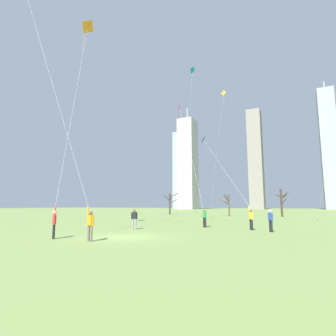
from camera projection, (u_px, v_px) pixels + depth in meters
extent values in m
plane|color=#7A934C|center=(125.00, 237.00, 16.51)|extent=(400.00, 400.00, 0.00)
cylinder|color=black|center=(54.00, 232.00, 15.52)|extent=(0.14, 0.14, 0.85)
cylinder|color=black|center=(54.00, 231.00, 15.72)|extent=(0.14, 0.14, 0.85)
cube|color=red|center=(54.00, 219.00, 15.72)|extent=(0.38, 0.38, 0.54)
sphere|color=tan|center=(55.00, 212.00, 15.77)|extent=(0.22, 0.22, 0.22)
cylinder|color=red|center=(54.00, 220.00, 15.52)|extent=(0.09, 0.09, 0.55)
cylinder|color=red|center=(55.00, 211.00, 15.98)|extent=(0.21, 0.20, 0.56)
cube|color=orange|center=(88.00, 27.00, 23.58)|extent=(0.58, 1.48, 1.34)
cylinder|color=black|center=(88.00, 27.00, 23.58)|extent=(0.50, 0.29, 0.81)
cylinder|color=orange|center=(83.00, 42.00, 23.35)|extent=(0.02, 0.02, 2.03)
cylinder|color=silver|center=(75.00, 99.00, 19.80)|extent=(2.71, 4.77, 15.63)
cylinder|color=black|center=(206.00, 223.00, 23.74)|extent=(0.14, 0.14, 0.85)
cylinder|color=black|center=(204.00, 222.00, 23.92)|extent=(0.14, 0.14, 0.85)
cube|color=#338C4C|center=(205.00, 215.00, 23.92)|extent=(0.39, 0.35, 0.54)
sphere|color=#9E7051|center=(204.00, 210.00, 23.98)|extent=(0.22, 0.22, 0.22)
cylinder|color=#338C4C|center=(206.00, 215.00, 23.74)|extent=(0.09, 0.09, 0.55)
cylinder|color=#338C4C|center=(203.00, 209.00, 24.16)|extent=(0.22, 0.18, 0.56)
cube|color=red|center=(179.00, 106.00, 30.28)|extent=(0.58, 0.86, 0.99)
cylinder|color=black|center=(179.00, 106.00, 30.28)|extent=(0.17, 0.18, 0.64)
cylinder|color=red|center=(178.00, 115.00, 30.08)|extent=(0.02, 0.02, 1.40)
cylinder|color=silver|center=(190.00, 151.00, 27.24)|extent=(3.71, 3.30, 11.15)
cylinder|color=#726656|center=(91.00, 234.00, 14.38)|extent=(0.14, 0.14, 0.85)
cylinder|color=#726656|center=(89.00, 233.00, 14.50)|extent=(0.14, 0.14, 0.85)
cube|color=orange|center=(90.00, 220.00, 14.54)|extent=(0.36, 0.25, 0.54)
sphere|color=brown|center=(91.00, 213.00, 14.59)|extent=(0.22, 0.22, 0.22)
cylinder|color=orange|center=(93.00, 221.00, 14.42)|extent=(0.09, 0.09, 0.55)
cylinder|color=orange|center=(88.00, 211.00, 14.72)|extent=(0.21, 0.12, 0.56)
cylinder|color=silver|center=(49.00, 72.00, 17.75)|extent=(7.85, 0.13, 17.62)
cylinder|color=black|center=(252.00, 225.00, 21.07)|extent=(0.14, 0.14, 0.85)
cylinder|color=black|center=(251.00, 225.00, 21.28)|extent=(0.14, 0.14, 0.85)
cube|color=yellow|center=(251.00, 216.00, 21.28)|extent=(0.37, 0.39, 0.54)
sphere|color=brown|center=(251.00, 211.00, 21.33)|extent=(0.22, 0.22, 0.22)
cylinder|color=yellow|center=(252.00, 216.00, 21.07)|extent=(0.09, 0.09, 0.55)
cylinder|color=yellow|center=(249.00, 210.00, 21.54)|extent=(0.20, 0.21, 0.56)
cube|color=blue|center=(203.00, 139.00, 29.80)|extent=(0.42, 1.10, 1.01)
cylinder|color=black|center=(203.00, 139.00, 29.80)|extent=(0.34, 0.36, 0.60)
cylinder|color=blue|center=(201.00, 149.00, 29.55)|extent=(0.02, 0.02, 1.57)
cylinder|color=silver|center=(222.00, 167.00, 25.69)|extent=(5.57, 5.38, 7.35)
cylinder|color=gray|center=(135.00, 224.00, 21.87)|extent=(0.14, 0.14, 0.85)
cylinder|color=gray|center=(133.00, 224.00, 21.85)|extent=(0.14, 0.14, 0.85)
cube|color=black|center=(134.00, 215.00, 21.96)|extent=(0.39, 0.35, 0.54)
sphere|color=brown|center=(134.00, 211.00, 22.01)|extent=(0.22, 0.22, 0.22)
cylinder|color=black|center=(137.00, 216.00, 21.97)|extent=(0.09, 0.09, 0.55)
cylinder|color=black|center=(132.00, 216.00, 21.94)|extent=(0.09, 0.09, 0.55)
cylinder|color=black|center=(270.00, 226.00, 19.70)|extent=(0.14, 0.14, 0.85)
cylinder|color=black|center=(272.00, 226.00, 19.49)|extent=(0.14, 0.14, 0.85)
cube|color=#2D4CA5|center=(270.00, 216.00, 19.69)|extent=(0.36, 0.39, 0.54)
sphere|color=beige|center=(270.00, 211.00, 19.75)|extent=(0.22, 0.22, 0.22)
cylinder|color=#2D4CA5|center=(269.00, 217.00, 19.89)|extent=(0.09, 0.09, 0.55)
cylinder|color=#2D4CA5|center=(272.00, 217.00, 19.48)|extent=(0.09, 0.09, 0.55)
cube|color=yellow|center=(224.00, 93.00, 45.30)|extent=(0.87, 0.29, 0.84)
cylinder|color=black|center=(224.00, 93.00, 45.30)|extent=(0.06, 0.25, 0.53)
cylinder|color=yellow|center=(224.00, 98.00, 45.31)|extent=(0.02, 0.02, 1.21)
cylinder|color=silver|center=(217.00, 154.00, 44.23)|extent=(2.76, 0.54, 20.70)
cylinder|color=#3F3833|center=(210.00, 217.00, 43.16)|extent=(0.10, 0.10, 0.08)
cube|color=teal|center=(192.00, 70.00, 40.91)|extent=(0.40, 1.24, 1.21)
cylinder|color=black|center=(192.00, 70.00, 40.91)|extent=(0.34, 0.05, 0.77)
cylinder|color=teal|center=(191.00, 79.00, 40.79)|extent=(0.02, 0.02, 1.74)
cylinder|color=silver|center=(187.00, 137.00, 36.49)|extent=(0.61, 6.17, 22.31)
cylinder|color=#3F3833|center=(181.00, 221.00, 32.07)|extent=(0.10, 0.10, 0.08)
cylinder|color=silver|center=(334.00, 122.00, 33.61)|extent=(5.12, 1.97, 24.45)
cylinder|color=#3F3833|center=(317.00, 221.00, 33.90)|extent=(0.10, 0.10, 0.08)
cylinder|color=#423326|center=(170.00, 204.00, 58.78)|extent=(0.34, 0.34, 4.50)
cylinder|color=#423326|center=(167.00, 198.00, 58.89)|extent=(1.22, 0.86, 1.32)
cylinder|color=#423326|center=(170.00, 194.00, 59.70)|extent=(0.76, 1.22, 0.94)
cylinder|color=#423326|center=(174.00, 195.00, 59.15)|extent=(1.76, 1.20, 1.08)
cylinder|color=#423326|center=(174.00, 201.00, 58.84)|extent=(1.66, 0.85, 0.91)
cylinder|color=#423326|center=(171.00, 199.00, 58.53)|extent=(0.81, 0.70, 0.79)
cylinder|color=#423326|center=(281.00, 203.00, 47.19)|extent=(0.37, 0.37, 4.83)
cylinder|color=#423326|center=(284.00, 197.00, 47.08)|extent=(1.08, 0.28, 1.05)
cylinder|color=#423326|center=(278.00, 196.00, 47.46)|extent=(0.95, 0.37, 0.70)
cylinder|color=#423326|center=(284.00, 201.00, 46.61)|extent=(1.02, 1.09, 1.01)
cylinder|color=#423326|center=(285.00, 195.00, 46.77)|extent=(1.45, 0.86, 1.00)
cylinder|color=brown|center=(229.00, 205.00, 49.60)|extent=(0.28, 0.28, 4.02)
cylinder|color=brown|center=(224.00, 201.00, 49.81)|extent=(1.70, 0.66, 0.96)
cylinder|color=brown|center=(226.00, 198.00, 49.24)|extent=(0.75, 1.62, 1.39)
cylinder|color=brown|center=(227.00, 199.00, 49.24)|extent=(0.38, 1.36, 0.88)
cylinder|color=brown|center=(224.00, 202.00, 50.29)|extent=(1.91, 0.59, 1.25)
cylinder|color=brown|center=(227.00, 196.00, 49.64)|extent=(0.62, 0.76, 0.86)
cube|color=#9EA3AD|center=(183.00, 170.00, 165.05)|extent=(10.70, 7.87, 47.04)
cube|color=gray|center=(256.00, 159.00, 147.31)|extent=(7.27, 8.43, 54.58)
cube|color=#9EA3AD|center=(329.00, 148.00, 134.50)|extent=(7.59, 8.20, 61.07)
cylinder|color=#99999E|center=(324.00, 86.00, 139.06)|extent=(0.80, 0.80, 4.61)
cube|color=#B2B2B7|center=(188.00, 164.00, 150.31)|extent=(8.81, 10.58, 50.30)
cylinder|color=#99999E|center=(187.00, 114.00, 154.30)|extent=(0.80, 0.80, 7.13)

